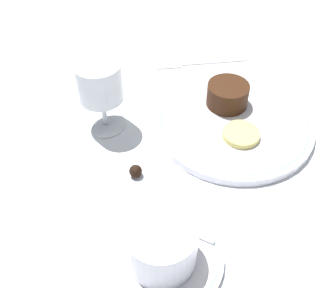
% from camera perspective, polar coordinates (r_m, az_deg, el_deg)
% --- Properties ---
extents(ground_plane, '(3.00, 3.00, 0.00)m').
position_cam_1_polar(ground_plane, '(0.68, 7.78, 2.12)').
color(ground_plane, white).
extents(dinner_plate, '(0.27, 0.27, 0.01)m').
position_cam_1_polar(dinner_plate, '(0.69, 9.50, 3.09)').
color(dinner_plate, white).
rests_on(dinner_plate, ground_plane).
extents(saucer, '(0.15, 0.15, 0.01)m').
position_cam_1_polar(saucer, '(0.52, -0.54, -16.18)').
color(saucer, white).
rests_on(saucer, ground_plane).
extents(coffee_cup, '(0.11, 0.09, 0.06)m').
position_cam_1_polar(coffee_cup, '(0.49, -0.98, -14.22)').
color(coffee_cup, white).
rests_on(coffee_cup, saucer).
extents(spoon, '(0.07, 0.10, 0.00)m').
position_cam_1_polar(spoon, '(0.54, -0.48, -11.27)').
color(spoon, silver).
rests_on(spoon, saucer).
extents(wine_glass, '(0.07, 0.07, 0.12)m').
position_cam_1_polar(wine_glass, '(0.64, -9.86, 8.31)').
color(wine_glass, silver).
rests_on(wine_glass, ground_plane).
extents(fork, '(0.02, 0.19, 0.01)m').
position_cam_1_polar(fork, '(0.83, 3.56, 11.63)').
color(fork, silver).
rests_on(fork, ground_plane).
extents(dessert_cake, '(0.07, 0.07, 0.04)m').
position_cam_1_polar(dessert_cake, '(0.70, 8.64, 7.08)').
color(dessert_cake, '#381E0F').
rests_on(dessert_cake, dinner_plate).
extents(pineapple_slice, '(0.06, 0.06, 0.01)m').
position_cam_1_polar(pineapple_slice, '(0.65, 10.54, 1.39)').
color(pineapple_slice, '#EFE075').
rests_on(pineapple_slice, dinner_plate).
extents(chocolate_truffle, '(0.02, 0.02, 0.02)m').
position_cam_1_polar(chocolate_truffle, '(0.60, -4.73, -3.94)').
color(chocolate_truffle, black).
rests_on(chocolate_truffle, ground_plane).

